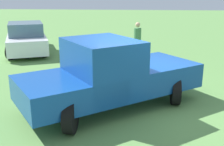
% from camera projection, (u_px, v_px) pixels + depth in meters
% --- Properties ---
extents(ground_plane, '(80.00, 80.00, 0.00)m').
position_uv_depth(ground_plane, '(139.00, 104.00, 7.41)').
color(ground_plane, '#5B8C47').
extents(pickup_truck, '(4.28, 4.84, 1.78)m').
position_uv_depth(pickup_truck, '(108.00, 73.00, 6.98)').
color(pickup_truck, black).
rests_on(pickup_truck, ground_plane).
extents(sedan_near, '(4.80, 3.37, 1.47)m').
position_uv_depth(sedan_near, '(26.00, 38.00, 13.64)').
color(sedan_near, black).
rests_on(sedan_near, ground_plane).
extents(person_bystander, '(0.45, 0.45, 1.62)m').
position_uv_depth(person_bystander, '(137.00, 39.00, 12.15)').
color(person_bystander, navy).
rests_on(person_bystander, ground_plane).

